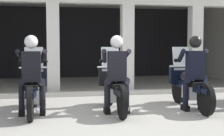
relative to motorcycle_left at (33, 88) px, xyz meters
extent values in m
plane|color=#A8A59E|center=(1.68, 2.96, -0.50)|extent=(80.00, 80.00, 0.00)
cube|color=black|center=(1.48, 7.12, 1.00)|extent=(11.70, 0.24, 3.00)
cube|color=silver|center=(0.41, 2.41, 0.78)|extent=(0.35, 0.36, 2.56)
cube|color=silver|center=(2.55, 2.41, 0.78)|extent=(0.35, 0.36, 2.56)
cube|color=silver|center=(4.69, 2.41, 0.78)|extent=(0.35, 0.36, 2.56)
cube|color=#B7B5AD|center=(1.48, 1.91, -0.44)|extent=(11.30, 0.24, 0.12)
cylinder|color=black|center=(0.00, 0.58, -0.18)|extent=(0.09, 0.64, 0.64)
cylinder|color=black|center=(0.00, -0.82, -0.18)|extent=(0.09, 0.64, 0.64)
cube|color=black|center=(0.00, 0.58, 0.03)|extent=(0.14, 0.44, 0.08)
cube|color=silver|center=(0.00, -0.17, -0.13)|extent=(0.28, 0.44, 0.28)
cube|color=black|center=(0.00, -0.12, 0.00)|extent=(0.18, 1.24, 0.16)
ellipsoid|color=black|center=(0.00, 0.10, 0.18)|extent=(0.26, 0.48, 0.22)
cube|color=black|center=(0.00, -0.30, 0.07)|extent=(0.24, 0.52, 0.10)
cube|color=black|center=(0.00, -0.76, 0.00)|extent=(0.16, 0.48, 0.10)
cylinder|color=silver|center=(0.00, 0.52, 0.06)|extent=(0.05, 0.24, 0.53)
cube|color=black|center=(0.00, 0.46, 0.20)|extent=(0.52, 0.16, 0.44)
sphere|color=silver|center=(0.00, 0.56, 0.22)|extent=(0.18, 0.18, 0.18)
cube|color=silver|center=(0.00, 0.44, 0.57)|extent=(0.40, 0.14, 0.54)
cylinder|color=silver|center=(0.00, 0.36, 0.40)|extent=(0.62, 0.04, 0.04)
cylinder|color=silver|center=(0.12, -0.52, -0.32)|extent=(0.07, 0.55, 0.07)
cube|color=black|center=(0.00, -0.32, 0.47)|extent=(0.36, 0.22, 0.60)
cube|color=#14193F|center=(0.00, -0.20, 0.49)|extent=(0.05, 0.02, 0.32)
sphere|color=tan|center=(0.00, -0.30, 0.92)|extent=(0.21, 0.21, 0.21)
sphere|color=silver|center=(0.00, -0.30, 0.95)|extent=(0.26, 0.26, 0.26)
cylinder|color=black|center=(0.14, -0.30, 0.16)|extent=(0.26, 0.29, 0.17)
cylinder|color=black|center=(0.20, -0.30, -0.12)|extent=(0.12, 0.12, 0.53)
cube|color=black|center=(0.20, -0.29, -0.44)|extent=(0.11, 0.26, 0.12)
cylinder|color=black|center=(-0.14, -0.30, 0.16)|extent=(0.26, 0.29, 0.17)
cylinder|color=black|center=(-0.20, -0.30, -0.12)|extent=(0.12, 0.12, 0.53)
cube|color=black|center=(-0.20, -0.29, -0.44)|extent=(0.11, 0.26, 0.12)
cylinder|color=black|center=(0.22, -0.09, 0.66)|extent=(0.19, 0.48, 0.31)
sphere|color=black|center=(0.26, 0.12, 0.55)|extent=(0.09, 0.09, 0.09)
cylinder|color=black|center=(-0.22, -0.09, 0.66)|extent=(0.19, 0.48, 0.31)
sphere|color=black|center=(-0.26, 0.12, 0.55)|extent=(0.09, 0.09, 0.09)
cylinder|color=black|center=(1.68, 0.46, -0.18)|extent=(0.09, 0.64, 0.64)
cylinder|color=black|center=(1.68, -0.94, -0.18)|extent=(0.09, 0.64, 0.64)
cube|color=black|center=(1.68, 0.46, 0.03)|extent=(0.14, 0.44, 0.08)
cube|color=silver|center=(1.68, -0.29, -0.13)|extent=(0.28, 0.44, 0.28)
cube|color=black|center=(1.68, -0.24, 0.00)|extent=(0.18, 1.24, 0.16)
ellipsoid|color=#B2B2B7|center=(1.68, -0.02, 0.18)|extent=(0.26, 0.48, 0.22)
cube|color=black|center=(1.68, -0.42, 0.07)|extent=(0.24, 0.52, 0.10)
cube|color=black|center=(1.68, -0.88, 0.00)|extent=(0.16, 0.48, 0.10)
cylinder|color=silver|center=(1.68, 0.40, 0.06)|extent=(0.05, 0.24, 0.53)
cube|color=black|center=(1.68, 0.34, 0.20)|extent=(0.52, 0.16, 0.44)
sphere|color=silver|center=(1.68, 0.44, 0.22)|extent=(0.18, 0.18, 0.18)
cube|color=silver|center=(1.68, 0.32, 0.57)|extent=(0.40, 0.14, 0.54)
cylinder|color=silver|center=(1.68, 0.24, 0.40)|extent=(0.62, 0.04, 0.04)
cylinder|color=silver|center=(1.80, -0.64, -0.32)|extent=(0.07, 0.55, 0.07)
cube|color=black|center=(1.68, -0.44, 0.47)|extent=(0.36, 0.22, 0.60)
cube|color=black|center=(1.68, -0.32, 0.49)|extent=(0.05, 0.02, 0.32)
sphere|color=tan|center=(1.68, -0.42, 0.92)|extent=(0.21, 0.21, 0.21)
sphere|color=silver|center=(1.68, -0.42, 0.95)|extent=(0.26, 0.26, 0.26)
cylinder|color=black|center=(1.82, -0.42, 0.16)|extent=(0.26, 0.29, 0.17)
cylinder|color=black|center=(1.88, -0.42, -0.12)|extent=(0.12, 0.12, 0.53)
cube|color=black|center=(1.88, -0.41, -0.44)|extent=(0.11, 0.26, 0.12)
cylinder|color=black|center=(1.54, -0.42, 0.16)|extent=(0.26, 0.29, 0.17)
cylinder|color=black|center=(1.48, -0.42, -0.12)|extent=(0.12, 0.12, 0.53)
cube|color=black|center=(1.48, -0.41, -0.44)|extent=(0.11, 0.26, 0.12)
cylinder|color=black|center=(1.90, -0.21, 0.66)|extent=(0.19, 0.48, 0.31)
sphere|color=black|center=(1.94, 0.00, 0.55)|extent=(0.09, 0.09, 0.09)
cylinder|color=black|center=(1.46, -0.21, 0.66)|extent=(0.19, 0.48, 0.31)
sphere|color=black|center=(1.42, 0.00, 0.55)|extent=(0.09, 0.09, 0.09)
cylinder|color=black|center=(3.36, 0.44, -0.18)|extent=(0.09, 0.64, 0.64)
cylinder|color=black|center=(3.36, -0.96, -0.18)|extent=(0.09, 0.64, 0.64)
cube|color=black|center=(3.36, 0.44, 0.03)|extent=(0.14, 0.44, 0.08)
cube|color=silver|center=(3.36, -0.31, -0.13)|extent=(0.28, 0.44, 0.28)
cube|color=black|center=(3.36, -0.26, 0.00)|extent=(0.18, 1.24, 0.16)
ellipsoid|color=black|center=(3.36, -0.04, 0.18)|extent=(0.26, 0.48, 0.22)
cube|color=black|center=(3.36, -0.44, 0.07)|extent=(0.24, 0.52, 0.10)
cube|color=black|center=(3.36, -0.90, 0.00)|extent=(0.16, 0.48, 0.10)
cylinder|color=silver|center=(3.36, 0.38, 0.06)|extent=(0.05, 0.24, 0.53)
cube|color=black|center=(3.36, 0.32, 0.20)|extent=(0.52, 0.16, 0.44)
sphere|color=silver|center=(3.36, 0.42, 0.22)|extent=(0.18, 0.18, 0.18)
cube|color=silver|center=(3.36, 0.30, 0.57)|extent=(0.40, 0.14, 0.54)
cylinder|color=silver|center=(3.36, 0.22, 0.40)|extent=(0.62, 0.04, 0.04)
cylinder|color=silver|center=(3.48, -0.66, -0.32)|extent=(0.07, 0.55, 0.07)
cube|color=black|center=(3.36, -0.46, 0.47)|extent=(0.36, 0.22, 0.60)
cube|color=#591414|center=(3.36, -0.34, 0.49)|extent=(0.05, 0.02, 0.32)
sphere|color=tan|center=(3.36, -0.44, 0.92)|extent=(0.21, 0.21, 0.21)
sphere|color=black|center=(3.36, -0.44, 0.95)|extent=(0.26, 0.26, 0.26)
cylinder|color=black|center=(3.50, -0.44, 0.16)|extent=(0.26, 0.29, 0.17)
cylinder|color=black|center=(3.56, -0.44, -0.12)|extent=(0.12, 0.12, 0.53)
cube|color=black|center=(3.56, -0.43, -0.44)|extent=(0.11, 0.26, 0.12)
cylinder|color=black|center=(3.22, -0.44, 0.16)|extent=(0.26, 0.29, 0.17)
cylinder|color=black|center=(3.16, -0.44, -0.12)|extent=(0.12, 0.12, 0.53)
cube|color=black|center=(3.16, -0.43, -0.44)|extent=(0.11, 0.26, 0.12)
cylinder|color=black|center=(3.58, -0.23, 0.66)|extent=(0.19, 0.48, 0.31)
sphere|color=black|center=(3.62, -0.02, 0.55)|extent=(0.09, 0.09, 0.09)
cylinder|color=black|center=(3.14, -0.23, 0.66)|extent=(0.19, 0.48, 0.31)
sphere|color=black|center=(3.10, -0.02, 0.55)|extent=(0.09, 0.09, 0.09)
camera|label=1|loc=(0.44, -6.65, 0.89)|focal=50.56mm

